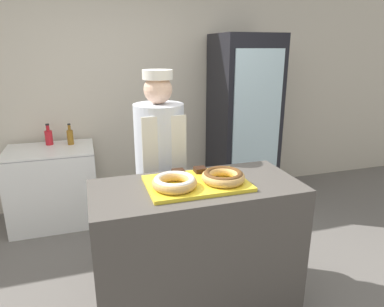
{
  "coord_description": "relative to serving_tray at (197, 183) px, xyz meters",
  "views": [
    {
      "loc": [
        -0.63,
        -1.91,
        1.81
      ],
      "look_at": [
        0.0,
        0.1,
        1.16
      ],
      "focal_mm": 32.0,
      "sensor_mm": 36.0,
      "label": 1
    }
  ],
  "objects": [
    {
      "name": "bottle_red",
      "position": [
        -1.03,
        1.9,
        -0.08
      ],
      "size": [
        0.08,
        0.08,
        0.23
      ],
      "color": "red",
      "rests_on": "chest_freezer"
    },
    {
      "name": "brownie_back_right",
      "position": [
        0.08,
        0.16,
        0.03
      ],
      "size": [
        0.08,
        0.08,
        0.03
      ],
      "color": "black",
      "rests_on": "serving_tray"
    },
    {
      "name": "chest_freezer",
      "position": [
        -1.02,
        1.73,
        -0.58
      ],
      "size": [
        0.87,
        0.63,
        0.82
      ],
      "color": "white",
      "rests_on": "ground_plane"
    },
    {
      "name": "baker_person",
      "position": [
        -0.1,
        0.64,
        -0.12
      ],
      "size": [
        0.39,
        0.39,
        1.66
      ],
      "color": "#4C4C51",
      "rests_on": "ground_plane"
    },
    {
      "name": "donut_chocolate_glaze",
      "position": [
        0.16,
        -0.05,
        0.05
      ],
      "size": [
        0.27,
        0.27,
        0.07
      ],
      "color": "tan",
      "rests_on": "serving_tray"
    },
    {
      "name": "display_counter",
      "position": [
        0.0,
        0.0,
        -0.5
      ],
      "size": [
        1.34,
        0.62,
        0.98
      ],
      "color": "#4C4742",
      "rests_on": "ground_plane"
    },
    {
      "name": "bottle_amber",
      "position": [
        -0.81,
        1.85,
        -0.08
      ],
      "size": [
        0.07,
        0.07,
        0.23
      ],
      "color": "#99661E",
      "rests_on": "chest_freezer"
    },
    {
      "name": "beverage_fridge",
      "position": [
        1.15,
        1.72,
        -0.01
      ],
      "size": [
        0.69,
        0.7,
        1.96
      ],
      "color": "black",
      "rests_on": "ground_plane"
    },
    {
      "name": "donut_light_glaze",
      "position": [
        -0.16,
        -0.05,
        0.05
      ],
      "size": [
        0.27,
        0.27,
        0.07
      ],
      "color": "tan",
      "rests_on": "serving_tray"
    },
    {
      "name": "brownie_back_left",
      "position": [
        -0.08,
        0.16,
        0.03
      ],
      "size": [
        0.08,
        0.08,
        0.03
      ],
      "color": "black",
      "rests_on": "serving_tray"
    },
    {
      "name": "wall_back",
      "position": [
        0.0,
        2.13,
        0.36
      ],
      "size": [
        8.0,
        0.06,
        2.7
      ],
      "color": "beige",
      "rests_on": "ground_plane"
    },
    {
      "name": "serving_tray",
      "position": [
        0.0,
        0.0,
        0.0
      ],
      "size": [
        0.63,
        0.43,
        0.02
      ],
      "color": "yellow",
      "rests_on": "display_counter"
    }
  ]
}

